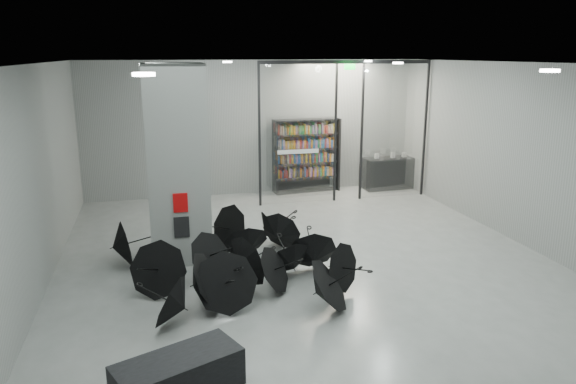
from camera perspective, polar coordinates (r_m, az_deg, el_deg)
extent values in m
plane|color=gray|center=(10.36, 3.69, -9.44)|extent=(14.00, 14.00, 0.00)
cube|color=slate|center=(9.48, 4.08, 13.25)|extent=(10.00, 14.00, 0.02)
cube|color=slate|center=(16.43, -3.70, 6.74)|extent=(10.00, 0.02, 4.00)
cube|color=slate|center=(9.50, -26.19, -0.40)|extent=(0.02, 14.00, 4.00)
cube|color=slate|center=(12.21, 26.82, 2.54)|extent=(0.02, 14.00, 4.00)
cube|color=slate|center=(11.24, -11.60, 2.90)|extent=(1.20, 1.20, 4.00)
cube|color=#A50A07|center=(10.78, -11.26, -1.12)|extent=(0.28, 0.04, 0.38)
cube|color=black|center=(10.92, -11.13, -3.65)|extent=(0.30, 0.03, 0.42)
cube|color=#0CE533|center=(15.28, 6.51, 12.95)|extent=(0.30, 0.06, 0.15)
cube|color=silver|center=(15.20, 1.07, 6.14)|extent=(2.20, 0.02, 3.95)
cube|color=silver|center=(16.19, 11.09, 6.39)|extent=(2.00, 0.02, 3.95)
cube|color=black|center=(14.95, -3.02, 5.99)|extent=(0.06, 0.06, 4.00)
cube|color=black|center=(15.52, 5.02, 6.26)|extent=(0.06, 0.06, 4.00)
cube|color=black|center=(15.80, 7.78, 6.33)|extent=(0.06, 0.06, 4.00)
cube|color=black|center=(16.64, 14.23, 6.43)|extent=(0.06, 0.06, 4.00)
cube|color=black|center=(15.47, 6.26, 13.46)|extent=(5.00, 0.08, 0.10)
cube|color=black|center=(7.32, -11.46, -18.40)|extent=(1.72, 1.24, 0.51)
cube|color=black|center=(17.48, 10.57, 1.98)|extent=(1.69, 0.76, 0.99)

